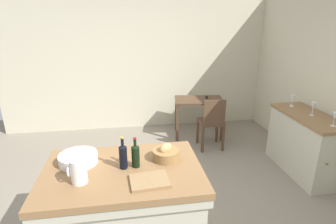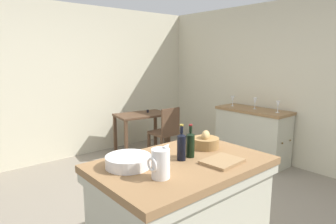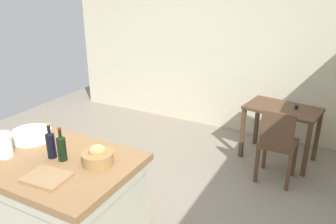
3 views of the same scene
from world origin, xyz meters
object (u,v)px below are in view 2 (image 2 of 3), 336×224
Objects in this scene: island_table at (181,208)px; bread_basket at (205,142)px; wash_bowl at (128,161)px; pitcher at (160,163)px; wine_glass_left at (255,101)px; writing_desk at (142,120)px; wooden_chair at (166,132)px; wine_glass_far_left at (278,105)px; side_cabinet at (252,135)px; cutting_board at (222,161)px; wine_bottle_amber at (181,146)px; wine_bottle_dark at (190,144)px; wine_glass_middle at (233,99)px.

bread_basket is at bearing 15.94° from island_table.
bread_basket reaches higher than wash_bowl.
pitcher is 3.17m from wine_glass_left.
writing_desk is 2.66m from bread_basket.
wooden_chair is 5.14× the size of wine_glass_far_left.
wash_bowl is 3.12m from wine_glass_left.
wooden_chair is 3.67× the size of pitcher.
pitcher reaches higher than wash_bowl.
cutting_board reaches higher than side_cabinet.
island_table is at bearing -126.80° from wooden_chair.
wine_bottle_amber reaches higher than cutting_board.
writing_desk is at bearing 128.23° from wine_glass_left.
wine_glass_left is at bearing 22.23° from wine_bottle_dark.
wine_glass_middle is at bearing 35.92° from cutting_board.
side_cabinet is at bearing 16.39° from wash_bowl.
wash_bowl is (-1.87, -1.79, 0.44)m from wooden_chair.
pitcher is at bearing -157.98° from wine_glass_left.
writing_desk is 1.65m from wine_glass_middle.
wine_bottle_amber is at bearing 60.27° from island_table.
wine_bottle_amber is (-1.46, -1.95, 0.52)m from wooden_chair.
writing_desk is at bearing 96.91° from wooden_chair.
cutting_board is at bearing -8.84° from pitcher.
wooden_chair is 1.55m from wine_glass_left.
wine_glass_left is at bearing 28.20° from cutting_board.
wine_glass_middle is (1.16, -1.10, 0.39)m from writing_desk.
writing_desk is (-1.18, 1.51, 0.17)m from side_cabinet.
wine_glass_far_left reaches higher than island_table.
wine_bottle_dark is at bearing 12.56° from island_table.
island_table is 4.68× the size of wine_bottle_amber.
side_cabinet is at bearing -87.55° from wine_glass_middle.
pitcher is 0.49m from wine_bottle_dark.
wine_glass_left is (-0.00, 0.40, 0.01)m from wine_glass_far_left.
side_cabinet is 6.80× the size of wine_glass_far_left.
bread_basket is at bearing 62.08° from cutting_board.
side_cabinet is (2.58, 1.05, -0.04)m from island_table.
writing_desk is 2.87m from wine_bottle_dark.
wine_bottle_amber is at bearing -158.13° from side_cabinet.
wine_bottle_dark is at bearing -15.87° from wash_bowl.
wine_bottle_amber is 2.66m from wine_glass_far_left.
writing_desk is 2.78× the size of wash_bowl.
island_table is at bearing 132.53° from cutting_board.
wash_bowl is 1.40× the size of bread_basket.
side_cabinet is at bearing 149.61° from wine_glass_left.
side_cabinet is 2.73m from cutting_board.
bread_basket is at bearing -156.75° from side_cabinet.
wine_glass_left reaches higher than wooden_chair.
pitcher is 3.05m from wine_glass_far_left.
cutting_board is (-2.36, -1.29, 0.46)m from side_cabinet.
bread_basket is 0.80× the size of cutting_board.
wash_bowl is 1.87× the size of wine_glass_left.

